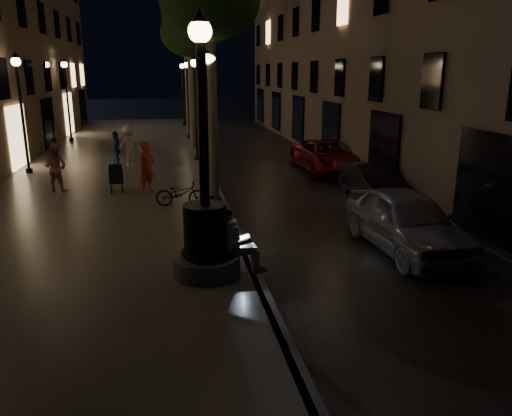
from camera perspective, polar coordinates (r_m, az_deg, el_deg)
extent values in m
plane|color=black|center=(23.19, -5.78, 4.65)|extent=(120.00, 120.00, 0.00)
cube|color=black|center=(23.59, 1.52, 4.93)|extent=(6.00, 45.00, 0.02)
cube|color=slate|center=(23.22, -15.71, 4.42)|extent=(8.00, 45.00, 0.20)
cube|color=#59595B|center=(23.17, -5.79, 4.89)|extent=(0.25, 45.00, 0.20)
cube|color=#77604A|center=(28.43, 15.30, 21.37)|extent=(8.00, 36.00, 15.00)
cylinder|color=#59595B|center=(10.50, -5.67, -6.47)|extent=(1.40, 1.40, 0.40)
cylinder|color=black|center=(10.24, -5.78, -2.57)|extent=(0.90, 0.90, 1.10)
torus|color=black|center=(10.39, -5.71, -4.93)|extent=(1.04, 1.04, 0.10)
torus|color=black|center=(10.13, -5.84, -0.42)|extent=(0.89, 0.89, 0.09)
cylinder|color=black|center=(9.80, -6.12, 9.48)|extent=(0.20, 0.20, 3.20)
sphere|color=#FFD88C|center=(9.77, -6.42, 19.44)|extent=(0.44, 0.44, 0.44)
cone|color=black|center=(9.80, -6.47, 21.07)|extent=(0.36, 0.36, 0.25)
cube|color=tan|center=(10.44, -2.69, -4.81)|extent=(0.37, 0.25, 0.19)
cube|color=white|center=(10.32, -3.05, -3.00)|extent=(0.46, 0.27, 0.59)
sphere|color=tan|center=(10.20, -3.26, -0.97)|extent=(0.22, 0.22, 0.22)
sphere|color=black|center=(10.19, -3.32, -0.75)|extent=(0.22, 0.22, 0.22)
cube|color=tan|center=(10.39, -1.26, -4.90)|extent=(0.47, 0.13, 0.14)
cube|color=tan|center=(10.56, -1.42, -4.56)|extent=(0.47, 0.13, 0.14)
cube|color=tan|center=(10.51, -0.03, -6.09)|extent=(0.13, 0.12, 0.49)
cube|color=tan|center=(10.68, -0.20, -5.73)|extent=(0.13, 0.12, 0.49)
cube|color=black|center=(10.61, 0.53, -7.21)|extent=(0.27, 0.10, 0.03)
cube|color=black|center=(10.78, 0.34, -6.84)|extent=(0.27, 0.10, 0.03)
cube|color=black|center=(10.45, -1.23, -4.30)|extent=(0.25, 0.34, 0.02)
cube|color=black|center=(10.39, -2.14, -3.76)|extent=(0.09, 0.34, 0.22)
cube|color=#A3B5E9|center=(10.39, -2.05, -3.75)|extent=(0.06, 0.31, 0.19)
cylinder|color=#6B604C|center=(15.87, -4.93, 9.57)|extent=(0.28, 0.28, 5.00)
ellipsoid|color=black|center=(15.91, -5.25, 22.58)|extent=(3.00, 3.00, 2.40)
cylinder|color=#6B604C|center=(21.83, -6.30, 11.25)|extent=(0.28, 0.28, 5.10)
ellipsoid|color=black|center=(21.87, -6.60, 20.83)|extent=(3.00, 3.00, 2.40)
cylinder|color=#6B604C|center=(27.80, -7.40, 11.89)|extent=(0.28, 0.28, 4.90)
ellipsoid|color=black|center=(27.82, -7.66, 19.20)|extent=(3.00, 3.00, 2.40)
cylinder|color=#6B604C|center=(33.79, -7.81, 12.73)|extent=(0.28, 0.28, 5.20)
ellipsoid|color=black|center=(33.83, -8.05, 19.00)|extent=(3.00, 3.00, 2.40)
cylinder|color=black|center=(16.28, -4.92, 1.14)|extent=(0.28, 0.28, 0.20)
cylinder|color=black|center=(15.90, -5.09, 8.49)|extent=(0.12, 0.12, 4.40)
sphere|color=#FFD88C|center=(15.79, -5.29, 16.62)|extent=(0.36, 0.36, 0.36)
cone|color=black|center=(15.79, -5.31, 17.53)|extent=(0.30, 0.30, 0.22)
cylinder|color=black|center=(24.10, -6.71, 5.75)|extent=(0.28, 0.28, 0.20)
cylinder|color=black|center=(23.84, -6.87, 10.73)|extent=(0.12, 0.12, 4.40)
sphere|color=#FFD88C|center=(23.76, -7.05, 16.15)|extent=(0.36, 0.36, 0.36)
cone|color=black|center=(23.77, -7.07, 16.75)|extent=(0.30, 0.30, 0.22)
cylinder|color=black|center=(32.00, -7.63, 8.10)|extent=(0.28, 0.28, 0.20)
cylinder|color=black|center=(31.81, -7.76, 11.85)|extent=(0.12, 0.12, 4.40)
sphere|color=#FFD88C|center=(31.75, -7.92, 15.90)|extent=(0.36, 0.36, 0.36)
cone|color=black|center=(31.76, -7.93, 16.35)|extent=(0.30, 0.30, 0.22)
cylinder|color=black|center=(39.95, -8.19, 9.51)|extent=(0.28, 0.28, 0.20)
cylinder|color=black|center=(39.79, -8.31, 12.52)|extent=(0.12, 0.12, 4.40)
sphere|color=#FFD88C|center=(39.75, -8.44, 15.76)|extent=(0.36, 0.36, 0.36)
cone|color=black|center=(39.75, -8.45, 16.12)|extent=(0.30, 0.30, 0.22)
cylinder|color=black|center=(22.81, -24.50, 3.92)|extent=(0.28, 0.28, 0.20)
cylinder|color=black|center=(22.54, -25.10, 9.15)|extent=(0.12, 0.12, 4.40)
sphere|color=#FFD88C|center=(22.46, -25.77, 14.84)|extent=(0.36, 0.36, 0.36)
cone|color=black|center=(22.47, -25.84, 15.48)|extent=(0.30, 0.30, 0.22)
cylinder|color=black|center=(32.48, -20.34, 7.39)|extent=(0.28, 0.28, 0.20)
cylinder|color=black|center=(32.29, -20.69, 11.07)|extent=(0.12, 0.12, 4.40)
sphere|color=#FFD88C|center=(32.23, -21.08, 15.05)|extent=(0.36, 0.36, 0.36)
cone|color=black|center=(32.24, -21.12, 15.49)|extent=(0.30, 0.30, 0.22)
cube|color=black|center=(18.12, -15.72, 3.62)|extent=(0.56, 0.84, 0.47)
cube|color=black|center=(17.70, -15.76, 4.39)|extent=(0.44, 0.23, 0.31)
cylinder|color=black|center=(17.91, -16.19, 1.90)|extent=(0.07, 0.21, 0.21)
cylinder|color=black|center=(17.91, -14.98, 2.00)|extent=(0.07, 0.21, 0.21)
cylinder|color=black|center=(18.52, -16.23, 2.34)|extent=(0.07, 0.21, 0.21)
cylinder|color=black|center=(18.53, -15.06, 2.43)|extent=(0.07, 0.21, 0.21)
cylinder|color=black|center=(18.45, -15.85, 5.15)|extent=(0.09, 0.47, 0.29)
imported|color=#95989C|center=(12.76, 16.83, -1.43)|extent=(1.94, 4.45, 1.49)
imported|color=black|center=(17.54, 13.28, 2.87)|extent=(1.39, 3.76, 1.23)
imported|color=maroon|center=(22.13, 8.20, 5.86)|extent=(2.44, 5.00, 1.37)
imported|color=#C33B27|center=(17.56, -12.38, 4.58)|extent=(0.76, 0.78, 1.81)
imported|color=#D57089|center=(18.80, -21.93, 4.32)|extent=(0.98, 0.87, 1.69)
imported|color=silver|center=(22.89, -14.31, 6.92)|extent=(1.32, 1.02, 1.81)
imported|color=navy|center=(22.94, -15.70, 6.52)|extent=(0.66, 0.99, 1.56)
imported|color=black|center=(15.74, -8.62, 1.67)|extent=(1.62, 0.79, 0.81)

